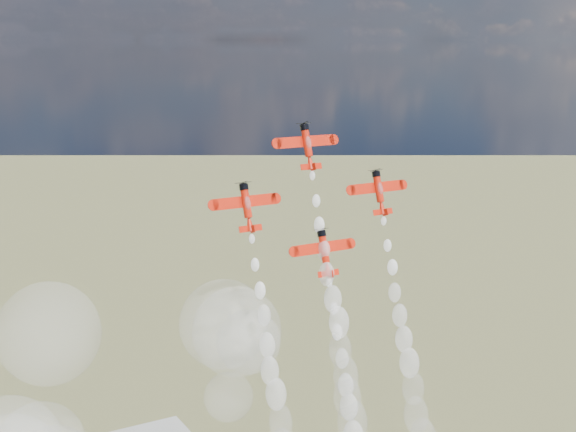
% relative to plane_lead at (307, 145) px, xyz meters
% --- Properties ---
extents(plane_lead, '(12.59, 5.34, 8.71)m').
position_rel_plane_lead_xyz_m(plane_lead, '(0.00, 0.00, 0.00)').
color(plane_lead, red).
rests_on(plane_lead, ground).
extents(plane_left, '(12.59, 5.34, 8.71)m').
position_rel_plane_lead_xyz_m(plane_left, '(-14.58, -3.26, -9.67)').
color(plane_left, red).
rests_on(plane_left, ground).
extents(plane_right, '(12.59, 5.34, 8.71)m').
position_rel_plane_lead_xyz_m(plane_right, '(14.58, -3.26, -9.67)').
color(plane_right, red).
rests_on(plane_right, ground).
extents(plane_slot, '(12.59, 5.34, 8.71)m').
position_rel_plane_lead_xyz_m(plane_slot, '(0.00, -6.51, -19.34)').
color(plane_slot, red).
rests_on(plane_slot, ground).
extents(smoke_trail_lead, '(5.28, 17.59, 47.36)m').
position_rel_plane_lead_xyz_m(smoke_trail_lead, '(0.14, -13.56, -40.60)').
color(smoke_trail_lead, white).
rests_on(smoke_trail_lead, plane_lead).
extents(smoke_trail_right, '(5.28, 17.77, 47.08)m').
position_rel_plane_lead_xyz_m(smoke_trail_right, '(14.81, -17.03, -50.44)').
color(smoke_trail_right, white).
rests_on(smoke_trail_right, plane_right).
extents(drifted_smoke_cloud, '(64.53, 36.80, 46.87)m').
position_rel_plane_lead_xyz_m(drifted_smoke_cloud, '(-39.54, 13.41, -49.15)').
color(drifted_smoke_cloud, white).
rests_on(drifted_smoke_cloud, ground).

